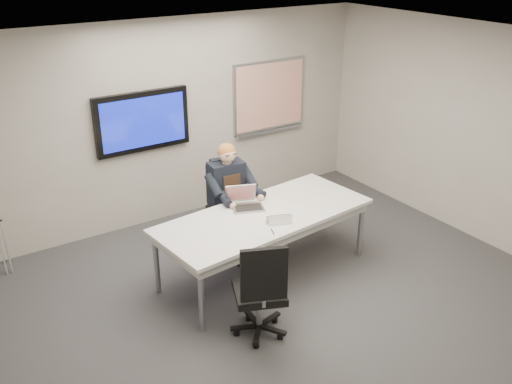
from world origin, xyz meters
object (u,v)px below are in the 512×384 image
conference_table (264,221)px  laptop (245,202)px  office_chair_far (226,220)px  office_chair_near (260,307)px  seated_person (234,211)px

conference_table → laptop: (-0.09, 0.29, 0.16)m
office_chair_far → office_chair_near: office_chair_near is taller
office_chair_far → seated_person: seated_person is taller
office_chair_near → conference_table: bearing=-102.7°
office_chair_near → seated_person: bearing=-89.8°
office_chair_near → laptop: bearing=-93.0°
office_chair_far → seated_person: bearing=-74.2°
seated_person → office_chair_near: bearing=-107.3°
office_chair_far → laptop: 0.81m
conference_table → office_chair_near: office_chair_near is taller
office_chair_far → office_chair_near: (-0.70, -1.86, 0.02)m
office_chair_near → seated_person: size_ratio=0.79×
conference_table → office_chair_near: 1.25m
conference_table → seated_person: (-0.02, 0.63, -0.13)m
conference_table → office_chair_far: 0.97m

